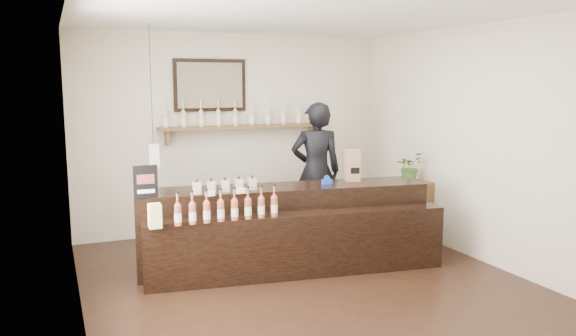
# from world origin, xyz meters

# --- Properties ---
(ground) EXTENTS (5.00, 5.00, 0.00)m
(ground) POSITION_xyz_m (0.00, 0.00, 0.00)
(ground) COLOR black
(ground) RESTS_ON ground
(room_shell) EXTENTS (5.00, 5.00, 5.00)m
(room_shell) POSITION_xyz_m (0.00, 0.00, 1.70)
(room_shell) COLOR beige
(room_shell) RESTS_ON ground
(back_wall_decor) EXTENTS (2.66, 0.96, 1.69)m
(back_wall_decor) POSITION_xyz_m (-0.16, 2.37, 1.76)
(back_wall_decor) COLOR brown
(back_wall_decor) RESTS_ON ground
(counter) EXTENTS (3.39, 1.36, 1.09)m
(counter) POSITION_xyz_m (0.01, 0.58, 0.44)
(counter) COLOR black
(counter) RESTS_ON ground
(promo_sign) EXTENTS (0.25, 0.03, 0.34)m
(promo_sign) POSITION_xyz_m (-1.55, 0.63, 1.11)
(promo_sign) COLOR black
(promo_sign) RESTS_ON counter
(paper_bag) EXTENTS (0.20, 0.17, 0.38)m
(paper_bag) POSITION_xyz_m (0.92, 0.69, 1.13)
(paper_bag) COLOR #946847
(paper_bag) RESTS_ON counter
(tape_dispenser) EXTENTS (0.13, 0.06, 0.10)m
(tape_dispenser) POSITION_xyz_m (0.54, 0.63, 0.97)
(tape_dispenser) COLOR #1B3CC0
(tape_dispenser) RESTS_ON counter
(side_cabinet) EXTENTS (0.50, 0.62, 0.80)m
(side_cabinet) POSITION_xyz_m (2.00, 1.04, 0.40)
(side_cabinet) COLOR brown
(side_cabinet) RESTS_ON ground
(potted_plant) EXTENTS (0.44, 0.41, 0.40)m
(potted_plant) POSITION_xyz_m (2.00, 1.04, 1.00)
(potted_plant) COLOR #3F6E2C
(potted_plant) RESTS_ON side_cabinet
(shopkeeper) EXTENTS (0.87, 0.68, 2.11)m
(shopkeeper) POSITION_xyz_m (0.85, 1.55, 1.05)
(shopkeeper) COLOR black
(shopkeeper) RESTS_ON ground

